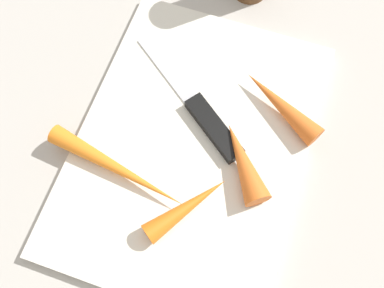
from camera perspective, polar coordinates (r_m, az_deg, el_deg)
name	(u,v)px	position (r m, az deg, el deg)	size (l,w,h in m)	color
ground_plane	(192,148)	(0.52, 0.00, -0.48)	(1.40, 1.40, 0.00)	#ADA8A0
cutting_board	(192,146)	(0.52, 0.00, -0.24)	(0.36, 0.26, 0.01)	silver
knife	(207,119)	(0.52, 1.99, 3.17)	(0.14, 0.17, 0.01)	#B7B7BC
carrot_shortest	(243,162)	(0.49, 6.58, -2.29)	(0.03, 0.03, 0.09)	orange
carrot_longest	(117,168)	(0.50, -9.65, -3.05)	(0.02, 0.02, 0.17)	orange
carrot_long	(281,105)	(0.53, 11.35, 4.92)	(0.03, 0.03, 0.11)	orange
carrot_short	(187,207)	(0.48, -0.63, -8.11)	(0.02, 0.02, 0.10)	orange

